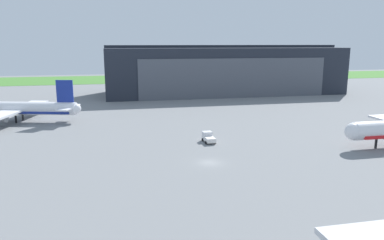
{
  "coord_description": "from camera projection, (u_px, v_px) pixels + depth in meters",
  "views": [
    {
      "loc": [
        -18.28,
        -68.43,
        23.59
      ],
      "look_at": [
        1.12,
        21.98,
        4.19
      ],
      "focal_mm": 34.64,
      "sensor_mm": 36.0,
      "label": 1
    }
  ],
  "objects": [
    {
      "name": "grass_field_strip",
      "position": [
        141.0,
        79.0,
        245.71
      ],
      "size": [
        440.0,
        56.0,
        0.08
      ],
      "primitive_type": "cube",
      "color": "#478133",
      "rests_on": "ground_plane"
    },
    {
      "name": "maintenance_hangar",
      "position": [
        224.0,
        70.0,
        174.17
      ],
      "size": [
        109.05,
        33.51,
        22.44
      ],
      "color": "#232833",
      "rests_on": "ground_plane"
    },
    {
      "name": "airliner_far_left",
      "position": [
        14.0,
        109.0,
        111.65
      ],
      "size": [
        40.49,
        32.5,
        12.74
      ],
      "color": "white",
      "rests_on": "ground_plane"
    },
    {
      "name": "fuel_bowser",
      "position": [
        208.0,
        137.0,
        89.38
      ],
      "size": [
        2.79,
        4.87,
        2.33
      ],
      "color": "silver",
      "rests_on": "ground_plane"
    },
    {
      "name": "ground_plane",
      "position": [
        210.0,
        163.0,
        74.08
      ],
      "size": [
        440.0,
        440.0,
        0.0
      ],
      "primitive_type": "plane",
      "color": "slate"
    }
  ]
}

